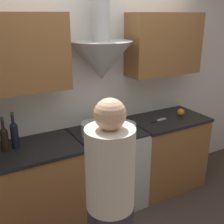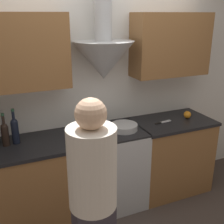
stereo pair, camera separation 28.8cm
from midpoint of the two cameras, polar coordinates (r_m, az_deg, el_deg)
ground_plane at (r=3.28m, az=4.59°, el=-21.37°), size 12.00×12.00×0.00m
wall_back at (r=3.10m, az=-0.94°, el=6.83°), size 8.40×0.64×2.60m
counter_left at (r=3.04m, az=-16.03°, el=-14.80°), size 1.26×0.62×0.93m
counter_right at (r=3.65m, az=13.95°, el=-8.46°), size 0.94×0.62×0.93m
stove_range at (r=3.26m, az=1.85°, el=-11.37°), size 0.75×0.60×0.93m
wine_bottle_5 at (r=2.81m, az=-18.23°, el=-4.15°), size 0.07×0.07×0.33m
wine_bottle_6 at (r=2.83m, az=-16.41°, el=-3.49°), size 0.07×0.07×0.35m
stock_pot at (r=2.94m, az=-0.82°, el=-3.40°), size 0.28×0.28×0.13m
mixing_bowl at (r=3.08m, az=5.15°, el=-3.10°), size 0.29×0.29×0.07m
orange_fruit at (r=3.56m, az=17.32°, el=-0.55°), size 0.09×0.09×0.09m
chefs_knife at (r=3.36m, az=12.75°, el=-2.07°), size 0.23×0.06×0.01m
person_foreground_left at (r=2.01m, az=0.41°, el=-17.79°), size 0.33×0.33×1.66m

